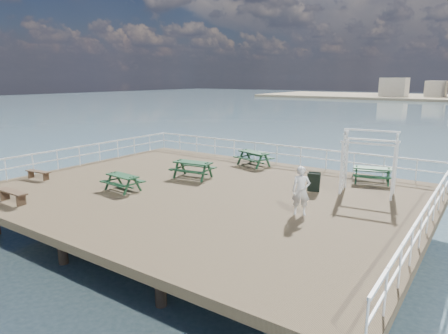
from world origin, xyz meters
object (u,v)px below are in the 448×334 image
picnic_table_c (372,172)px  flat_bench_far (12,194)px  picnic_table_d (123,179)px  trellis_arbor (369,166)px  picnic_table_b (254,156)px  flat_bench_near (38,173)px  person (301,191)px  picnic_table_a (193,166)px

picnic_table_c → flat_bench_far: size_ratio=1.21×
picnic_table_d → trellis_arbor: (8.94, 5.53, 0.72)m
picnic_table_b → flat_bench_near: (-7.04, -8.62, -0.27)m
flat_bench_near → person: (12.61, 2.48, 0.58)m
person → picnic_table_b: bearing=104.4°
picnic_table_c → person: person is taller
picnic_table_d → flat_bench_near: picnic_table_d is taller
picnic_table_a → picnic_table_c: size_ratio=1.03×
picnic_table_c → flat_bench_near: bearing=-163.6°
picnic_table_b → flat_bench_far: size_ratio=1.31×
picnic_table_a → flat_bench_near: size_ratio=1.43×
picnic_table_b → flat_bench_near: bearing=-112.9°
flat_bench_near → picnic_table_a: bearing=28.5°
flat_bench_far → trellis_arbor: trellis_arbor is taller
trellis_arbor → picnic_table_b: bearing=155.8°
picnic_table_a → picnic_table_b: bearing=68.2°
picnic_table_c → flat_bench_near: size_ratio=1.39×
picnic_table_a → picnic_table_d: bearing=-115.7°
picnic_table_a → person: 6.89m
flat_bench_near → trellis_arbor: trellis_arbor is taller
flat_bench_near → flat_bench_far: 3.81m
flat_bench_near → flat_bench_far: flat_bench_far is taller
flat_bench_far → trellis_arbor: (11.14, 9.22, 0.86)m
picnic_table_b → person: (5.57, -6.13, 0.32)m
flat_bench_far → person: size_ratio=0.93×
trellis_arbor → picnic_table_d: bearing=-155.4°
flat_bench_near → person: bearing=3.0°
person → picnic_table_c: bearing=53.6°
trellis_arbor → picnic_table_c: bearing=92.1°
picnic_table_d → person: bearing=16.0°
picnic_table_d → flat_bench_far: picnic_table_d is taller
picnic_table_a → picnic_table_c: (7.50, 4.05, -0.05)m
flat_bench_near → trellis_arbor: size_ratio=0.53×
picnic_table_c → picnic_table_d: picnic_table_c is taller
picnic_table_a → picnic_table_c: picnic_table_a is taller
flat_bench_near → trellis_arbor: 15.34m
picnic_table_c → trellis_arbor: 2.14m
flat_bench_near → person: person is taller
picnic_table_a → trellis_arbor: 8.11m
flat_bench_far → trellis_arbor: bearing=40.1°
flat_bench_far → picnic_table_b: bearing=69.5°
picnic_table_b → picnic_table_d: 7.91m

